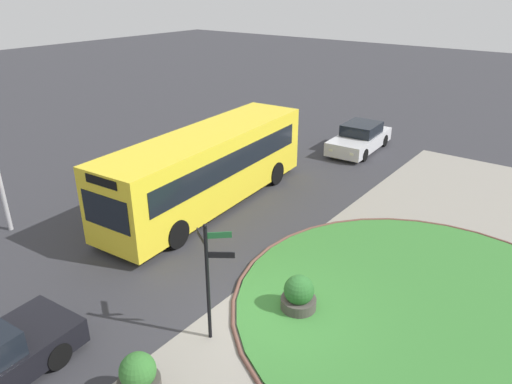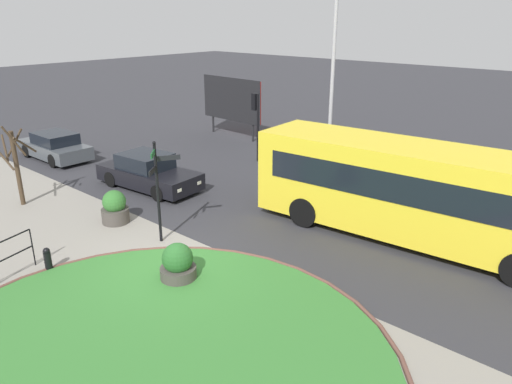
# 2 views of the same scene
# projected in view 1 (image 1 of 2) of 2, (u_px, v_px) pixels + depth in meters

# --- Properties ---
(ground) EXTENTS (120.00, 120.00, 0.00)m
(ground) POSITION_uv_depth(u_px,v_px,m) (274.00, 317.00, 12.64)
(ground) COLOR #333338
(sidewalk_paving) EXTENTS (32.00, 7.54, 0.02)m
(sidewalk_paving) POSITION_uv_depth(u_px,v_px,m) (350.00, 353.00, 11.41)
(sidewalk_paving) COLOR gray
(sidewalk_paving) RESTS_ON ground
(grass_island) EXTENTS (10.38, 10.38, 0.10)m
(grass_island) POSITION_uv_depth(u_px,v_px,m) (426.00, 309.00, 12.89)
(grass_island) COLOR #387A33
(grass_island) RESTS_ON ground
(grass_kerb_ring) EXTENTS (10.69, 10.69, 0.11)m
(grass_kerb_ring) POSITION_uv_depth(u_px,v_px,m) (426.00, 308.00, 12.88)
(grass_kerb_ring) COLOR brown
(grass_kerb_ring) RESTS_ON ground
(signpost_directional) EXTENTS (0.47, 1.19, 3.22)m
(signpost_directional) POSITION_uv_depth(u_px,v_px,m) (209.00, 272.00, 11.18)
(signpost_directional) COLOR black
(signpost_directional) RESTS_ON ground
(bus_yellow) EXTENTS (10.33, 3.23, 2.99)m
(bus_yellow) POSITION_uv_depth(u_px,v_px,m) (208.00, 167.00, 18.40)
(bus_yellow) COLOR yellow
(bus_yellow) RESTS_ON ground
(car_far_lane) EXTENTS (4.65, 2.12, 1.43)m
(car_far_lane) POSITION_uv_depth(u_px,v_px,m) (360.00, 138.00, 24.93)
(car_far_lane) COLOR silver
(car_far_lane) RESTS_ON ground
(planter_near_signpost) EXTENTS (0.92, 0.92, 1.16)m
(planter_near_signpost) POSITION_uv_depth(u_px,v_px,m) (139.00, 379.00, 9.97)
(planter_near_signpost) COLOR #47423D
(planter_near_signpost) RESTS_ON ground
(planter_kerbside) EXTENTS (0.97, 0.97, 1.08)m
(planter_kerbside) POSITION_uv_depth(u_px,v_px,m) (299.00, 296.00, 12.70)
(planter_kerbside) COLOR #47423D
(planter_kerbside) RESTS_ON ground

